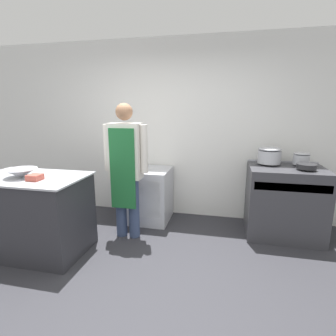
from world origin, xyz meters
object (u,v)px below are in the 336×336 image
Objects in this scene: person_cook at (126,165)px; sauce_pot at (301,158)px; mixing_bowl at (21,173)px; saute_pan at (306,166)px; fridge_unit at (147,194)px; stove at (284,201)px; stock_pot at (269,155)px; plastic_tub at (35,177)px.

sauce_pot is at bearing 16.06° from person_cook.
mixing_bowl reaches higher than saute_pan.
fridge_unit is at bearing 48.11° from mixing_bowl.
stock_pot is (-0.21, 0.13, 0.59)m from stove.
mixing_bowl is (-1.00, -0.63, -0.01)m from person_cook.
saute_pan is (0.19, -0.13, 0.51)m from stove.
stock_pot is at bearing 27.63° from plastic_tub.
fridge_unit is 2.21m from saute_pan.
mixing_bowl is 1.16× the size of stock_pot.
sauce_pot is at bearing 21.53° from mixing_bowl.
sauce_pot is at bearing 1.41° from fridge_unit.
saute_pan is 1.13× the size of sauce_pot.
person_cook is at bearing -98.81° from fridge_unit.
mixing_bowl is 1.51× the size of saute_pan.
stock_pot reaches higher than plastic_tub.
mixing_bowl is 0.25m from plastic_tub.
person_cook is 2.24m from saute_pan.
stove is 0.55× the size of person_cook.
fridge_unit is 0.46× the size of person_cook.
stove is at bearing 14.06° from person_cook.
plastic_tub is (-2.78, -1.22, 0.48)m from stove.
saute_pan is (2.97, 1.09, 0.03)m from plastic_tub.
plastic_tub is at bearing -155.63° from sauce_pot.
stock_pot is at bearing 1.74° from fridge_unit.
sauce_pot is at bearing 24.37° from plastic_tub.
saute_pan is at bearing -34.12° from stove.
mixing_bowl is 2.59× the size of plastic_tub.
stock_pot reaches higher than sauce_pot.
sauce_pot reaches higher than mixing_bowl.
plastic_tub is at bearing -156.40° from stove.
sauce_pot is (3.21, 1.27, 0.07)m from mixing_bowl.
sauce_pot is at bearing 90.00° from saute_pan.
stove is 2.15m from person_cook.
stove is 1.20× the size of fridge_unit.
fridge_unit is 1.84m from stock_pot.
fridge_unit is 3.45× the size of saute_pan.
mixing_bowl reaches higher than stove.
person_cook is (-2.02, -0.51, 0.51)m from stove.
mixing_bowl is at bearing -159.39° from stove.
stove is at bearing -145.42° from sauce_pot.
fridge_unit is at bearing 56.68° from plastic_tub.
mixing_bowl is at bearing -155.73° from stock_pot.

